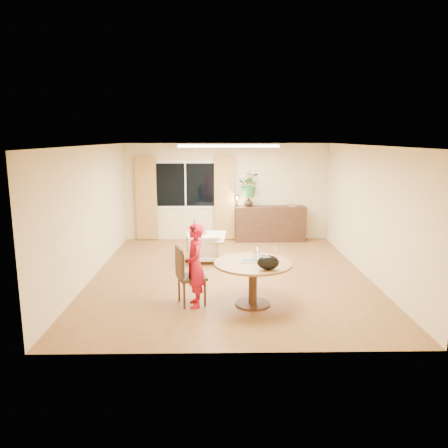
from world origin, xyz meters
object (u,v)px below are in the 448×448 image
Objects in this scene: armchair at (203,247)px; sideboard at (270,224)px; dining_table at (253,272)px; dining_chair at (192,275)px; child at (195,265)px.

armchair is 2.65m from sideboard.
sideboard is at bearing 79.60° from dining_table.
dining_table is 1.30× the size of dining_chair.
armchair is at bearing 168.47° from child.
dining_table reaches higher than armchair.
child is 2.67m from armchair.
dining_table is 2.79m from armchair.
child is at bearing -178.63° from dining_table.
sideboard is (0.84, 4.60, -0.11)m from dining_table.
dining_chair is 4.90m from sideboard.
dining_chair is (-1.02, 0.06, -0.08)m from dining_table.
child is at bearing 81.84° from armchair.
dining_chair is 0.23m from child.
sideboard reaches higher than dining_table.
dining_chair is 0.53× the size of sideboard.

